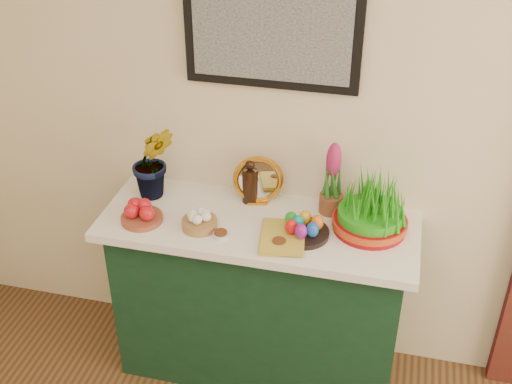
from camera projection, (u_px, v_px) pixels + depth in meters
The scene contains 13 objects.
sideboard at pixel (258, 301), 3.07m from camera, with size 1.30×0.45×0.85m, color #12341D.
tablecloth at pixel (259, 224), 2.83m from camera, with size 1.40×0.55×0.04m, color silver.
hyacinth_green at pixel (152, 150), 2.88m from camera, with size 0.24×0.20×0.48m, color #296621.
apple_bowl at pixel (141, 214), 2.80m from camera, with size 0.24×0.24×0.09m.
garlic_basket at pixel (200, 221), 2.76m from camera, with size 0.19×0.19×0.09m.
vinegar_cruet at pixel (250, 183), 2.91m from camera, with size 0.07×0.07×0.22m.
mirror at pixel (258, 181), 2.90m from camera, with size 0.24×0.10×0.23m.
book at pixel (260, 235), 2.70m from camera, with size 0.17×0.25×0.03m, color gold.
spice_dish_left at pixel (221, 234), 2.72m from camera, with size 0.07×0.07×0.03m.
spice_dish_right at pixel (279, 243), 2.66m from camera, with size 0.07×0.07×0.03m.
egg_plate at pixel (302, 228), 2.71m from camera, with size 0.28×0.28×0.09m.
hyacinth_pink at pixel (332, 182), 2.81m from camera, with size 0.11×0.11×0.35m.
wheatgrass_sabzeh at pixel (371, 207), 2.71m from camera, with size 0.32×0.32×0.26m.
Camera 1 is at (0.20, -0.26, 2.49)m, focal length 45.00 mm.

